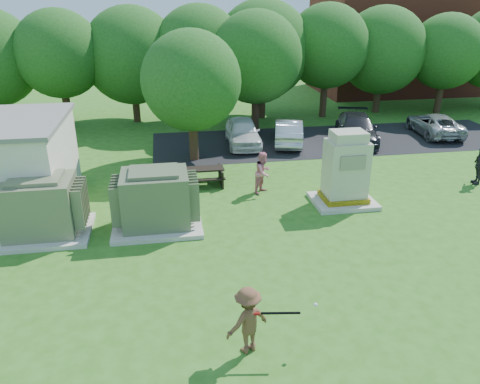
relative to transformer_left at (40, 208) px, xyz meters
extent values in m
plane|color=#2D6619|center=(6.50, -4.50, -0.97)|extent=(120.00, 120.00, 0.00)
cube|color=maroon|center=(24.50, 22.50, 3.03)|extent=(15.00, 8.00, 8.00)
cube|color=#232326|center=(13.50, 9.00, -0.96)|extent=(20.00, 6.00, 0.01)
cube|color=beige|center=(0.00, 0.00, -0.89)|extent=(3.00, 2.40, 0.15)
cube|color=#656C4D|center=(0.00, 0.00, 0.08)|extent=(2.20, 1.80, 1.80)
cube|color=#656C4D|center=(0.00, 0.00, 1.04)|extent=(1.60, 1.30, 0.12)
cube|color=#656C4D|center=(1.27, 0.00, 0.11)|extent=(0.32, 1.50, 1.35)
cube|color=beige|center=(3.70, 0.00, -0.89)|extent=(3.00, 2.40, 0.15)
cube|color=#535F42|center=(3.70, 0.00, 0.08)|extent=(2.20, 1.80, 1.80)
cube|color=#535F42|center=(3.70, 0.00, 1.04)|extent=(1.60, 1.30, 0.12)
cube|color=#535F42|center=(2.43, 0.00, 0.11)|extent=(0.32, 1.50, 1.35)
cube|color=#535F42|center=(4.97, 0.00, 0.11)|extent=(0.32, 1.50, 1.35)
cube|color=beige|center=(10.73, 0.84, -0.89)|extent=(2.32, 1.90, 0.16)
cube|color=yellow|center=(10.73, 0.84, -0.72)|extent=(1.64, 1.32, 0.19)
cube|color=#BBB89B|center=(10.73, 0.84, 0.44)|extent=(1.48, 1.16, 2.11)
cube|color=#BBB89B|center=(10.73, 0.84, 1.68)|extent=(1.22, 0.95, 0.37)
cube|color=gray|center=(10.73, 0.23, 0.86)|extent=(0.95, 0.04, 0.53)
cube|color=black|center=(5.62, 3.59, -0.26)|extent=(1.73, 0.67, 0.06)
cube|color=black|center=(5.62, 4.12, -0.55)|extent=(1.73, 0.24, 0.05)
cube|color=black|center=(5.62, 3.07, -0.55)|extent=(1.73, 0.24, 0.05)
cube|color=black|center=(4.87, 3.59, -0.61)|extent=(0.08, 1.30, 0.71)
cube|color=black|center=(6.37, 3.59, -0.61)|extent=(0.08, 1.30, 0.71)
imported|color=brown|center=(5.67, -6.52, -0.16)|extent=(1.20, 0.97, 1.62)
imported|color=#D47084|center=(7.92, 2.40, -0.12)|extent=(1.04, 1.04, 1.69)
imported|color=#26262B|center=(17.05, 1.84, -0.17)|extent=(0.60, 1.00, 1.60)
imported|color=silver|center=(8.24, 8.96, -0.26)|extent=(1.90, 4.25, 1.42)
imported|color=#B6B6BB|center=(10.68, 8.78, -0.31)|extent=(2.35, 4.25, 1.33)
imported|color=black|center=(14.43, 8.61, -0.26)|extent=(3.26, 5.26, 1.42)
imported|color=#A7A7AB|center=(19.35, 9.15, -0.36)|extent=(2.51, 4.57, 1.21)
cylinder|color=black|center=(6.35, -6.71, 0.09)|extent=(0.85, 0.18, 0.06)
cylinder|color=maroon|center=(5.79, -6.64, 0.09)|extent=(0.23, 0.10, 0.06)
sphere|color=white|center=(7.17, -6.56, 0.09)|extent=(0.09, 0.09, 0.09)
cylinder|color=#47301E|center=(-1.50, 14.30, 0.43)|extent=(0.44, 0.44, 2.80)
sphere|color=#235B1C|center=(-1.50, 14.30, 3.33)|extent=(5.00, 5.00, 5.00)
cylinder|color=#47301E|center=(2.50, 15.10, 0.18)|extent=(0.44, 0.44, 2.30)
sphere|color=#235B1C|center=(2.50, 15.10, 3.07)|extent=(5.80, 5.80, 5.80)
cylinder|color=#47301E|center=(6.50, 14.20, 0.38)|extent=(0.44, 0.44, 2.70)
sphere|color=#235B1C|center=(6.50, 14.20, 3.35)|extent=(5.40, 5.40, 5.40)
cylinder|color=#47301E|center=(10.50, 14.80, 0.28)|extent=(0.44, 0.44, 2.50)
sphere|color=#235B1C|center=(10.50, 14.80, 3.33)|extent=(6.00, 6.00, 6.00)
cylinder|color=#47301E|center=(14.50, 14.40, 0.48)|extent=(0.44, 0.44, 2.90)
sphere|color=#235B1C|center=(14.50, 14.40, 3.49)|extent=(5.20, 5.20, 5.20)
cylinder|color=#47301E|center=(18.50, 15.00, 0.23)|extent=(0.44, 0.44, 2.40)
sphere|color=#235B1C|center=(18.50, 15.00, 3.11)|extent=(5.60, 5.60, 5.60)
cylinder|color=#47301E|center=(22.50, 14.10, 0.33)|extent=(0.44, 0.44, 2.60)
sphere|color=#235B1C|center=(22.50, 14.10, 3.07)|extent=(4.80, 4.80, 4.80)
cylinder|color=#47301E|center=(5.50, 7.00, 0.23)|extent=(0.44, 0.44, 2.40)
sphere|color=#235B1C|center=(5.50, 7.00, 2.81)|extent=(4.60, 4.60, 4.60)
cylinder|color=#47301E|center=(9.50, 12.00, 0.33)|extent=(0.44, 0.44, 2.60)
sphere|color=#235B1C|center=(9.50, 12.00, 3.19)|extent=(5.20, 5.20, 5.20)
camera|label=1|loc=(4.13, -14.69, 6.36)|focal=35.00mm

